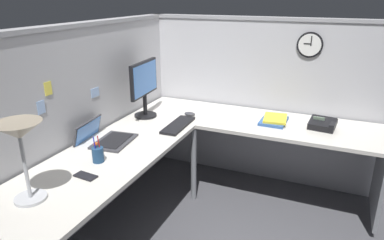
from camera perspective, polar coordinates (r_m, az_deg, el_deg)
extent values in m
plane|color=#47474C|center=(3.13, 1.87, -14.67)|extent=(6.80, 6.80, 0.00)
cube|color=#B2B2B7|center=(2.90, -16.94, -1.24)|extent=(2.57, 0.10, 1.55)
cube|color=#939399|center=(2.73, -18.64, 14.43)|extent=(2.57, 0.12, 0.03)
cube|color=#B2B2B7|center=(3.49, 11.33, 2.82)|extent=(0.10, 2.37, 1.55)
cube|color=#939399|center=(3.35, 12.27, 15.83)|extent=(0.12, 2.37, 0.03)
cube|color=beige|center=(2.69, -10.34, -3.75)|extent=(2.35, 0.66, 0.03)
cube|color=beige|center=(3.09, 15.80, -1.03)|extent=(0.66, 1.49, 0.03)
cylinder|color=slate|center=(3.13, 0.27, -7.21)|extent=(0.05, 0.05, 0.70)
cube|color=slate|center=(3.24, 28.07, -8.81)|extent=(0.58, 0.03, 0.60)
cylinder|color=black|center=(3.20, -7.56, 0.77)|extent=(0.20, 0.20, 0.02)
cylinder|color=black|center=(3.16, -7.64, 2.48)|extent=(0.04, 0.04, 0.20)
cube|color=black|center=(3.10, -7.84, 6.71)|extent=(0.46, 0.07, 0.30)
cube|color=#4C84D8|center=(3.09, -7.54, 6.69)|extent=(0.42, 0.04, 0.26)
cube|color=#38383D|center=(2.69, -12.53, -3.39)|extent=(0.37, 0.28, 0.02)
cube|color=black|center=(2.68, -12.54, -3.20)|extent=(0.31, 0.21, 0.00)
cube|color=#38383D|center=(2.78, -16.68, -2.12)|extent=(0.35, 0.11, 0.22)
cube|color=#4C84D8|center=(2.78, -16.54, -2.14)|extent=(0.31, 0.09, 0.18)
cube|color=black|center=(2.93, -2.27, -0.84)|extent=(0.43, 0.15, 0.02)
ellipsoid|color=#38383D|center=(3.18, -0.37, 1.01)|extent=(0.06, 0.10, 0.03)
cylinder|color=#B7BABF|center=(2.12, -24.74, -11.44)|extent=(0.17, 0.17, 0.02)
cylinder|color=#B7BABF|center=(2.04, -25.51, -6.79)|extent=(0.02, 0.02, 0.38)
cone|color=gray|center=(1.96, -26.37, -1.55)|extent=(0.24, 0.24, 0.09)
cylinder|color=navy|center=(2.39, -15.04, -5.48)|extent=(0.08, 0.08, 0.10)
cylinder|color=#1E1EB2|center=(2.36, -15.51, -4.13)|extent=(0.01, 0.02, 0.13)
cylinder|color=#B21E1E|center=(2.37, -14.86, -3.96)|extent=(0.01, 0.02, 0.13)
cylinder|color=#D8591E|center=(2.37, -15.41, -3.74)|extent=(0.03, 0.03, 0.01)
cube|color=black|center=(2.25, -16.91, -8.72)|extent=(0.08, 0.15, 0.01)
cube|color=black|center=(3.06, 20.41, -0.70)|extent=(0.21, 0.22, 0.10)
cube|color=#8CA58C|center=(3.06, 19.95, 0.10)|extent=(0.02, 0.09, 0.04)
cube|color=black|center=(3.05, 22.01, -0.62)|extent=(0.19, 0.06, 0.04)
cube|color=#335999|center=(3.10, 13.12, -0.17)|extent=(0.28, 0.22, 0.02)
cube|color=yellow|center=(3.10, 13.39, 0.28)|extent=(0.28, 0.22, 0.02)
cylinder|color=black|center=(3.27, 18.62, 11.52)|extent=(0.03, 0.22, 0.22)
cylinder|color=white|center=(3.25, 18.59, 11.48)|extent=(0.00, 0.19, 0.19)
cube|color=black|center=(3.25, 18.25, 11.69)|extent=(0.00, 0.06, 0.01)
cube|color=black|center=(3.24, 18.84, 12.07)|extent=(0.00, 0.01, 0.08)
cube|color=#EAD84C|center=(2.49, -22.35, 4.75)|extent=(0.06, 0.00, 0.09)
cube|color=#99B7E5|center=(2.46, -23.32, 1.90)|extent=(0.06, 0.00, 0.09)
cube|color=#99B7E5|center=(2.85, -15.48, 4.34)|extent=(0.09, 0.00, 0.07)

